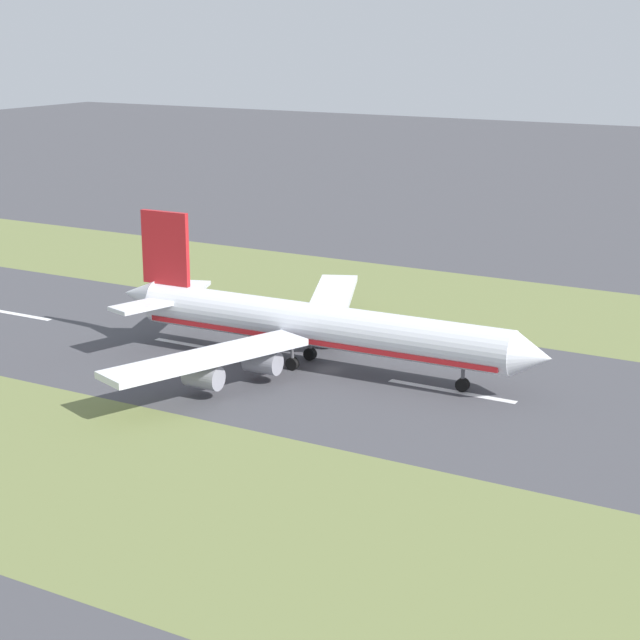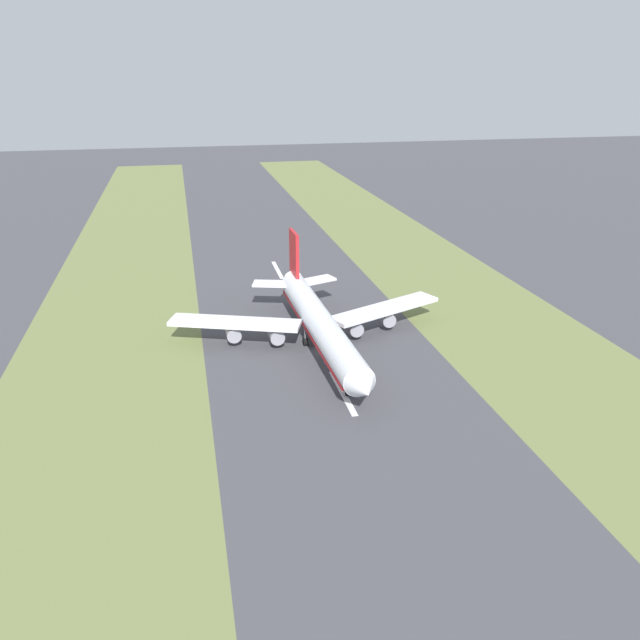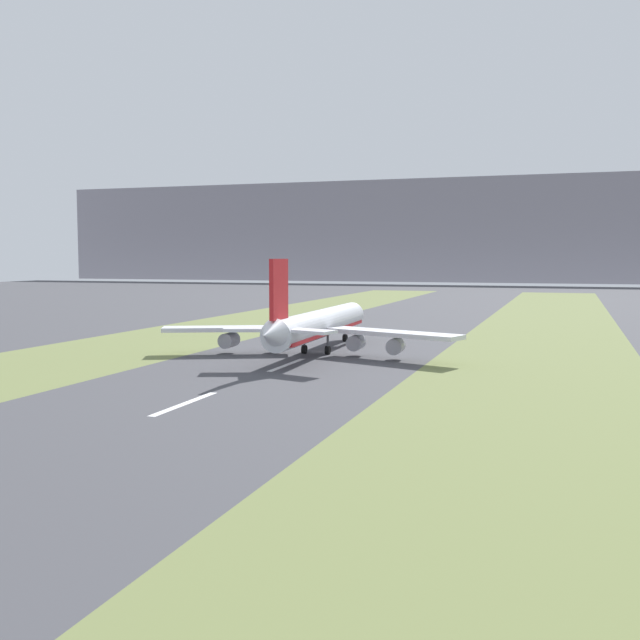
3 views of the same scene
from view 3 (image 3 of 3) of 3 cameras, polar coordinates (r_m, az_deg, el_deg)
The scene contains 8 objects.
ground_plane at distance 162.90m, azimuth 0.15°, elevation -2.42°, with size 800.00×800.00×0.00m, color #424247.
grass_median_west at distance 181.99m, azimuth -13.43°, elevation -1.79°, with size 40.00×600.00×0.01m, color olive.
grass_median_east at distance 154.92m, azimuth 16.19°, elevation -2.98°, with size 40.00×600.00×0.01m, color olive.
centreline_dash_near at distance 107.09m, azimuth -10.26°, elevation -6.29°, with size 1.20×18.00×0.01m, color silver.
centreline_dash_mid at distance 142.96m, azimuth -2.54°, elevation -3.43°, with size 1.20×18.00×0.01m, color silver.
centreline_dash_far at distance 180.57m, azimuth 2.01°, elevation -1.71°, with size 1.20×18.00×0.01m, color silver.
airplane_main_jet at distance 159.16m, azimuth -0.20°, elevation -0.41°, with size 64.10×67.14×20.20m.
mountain_ridge at distance 675.73m, azimuth 14.21°, elevation 6.53°, with size 800.00×120.00×85.13m, color gray.
Camera 3 is at (50.67, -153.46, 20.45)m, focal length 42.00 mm.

